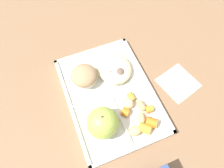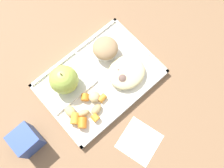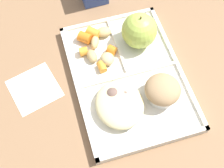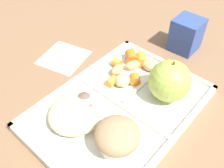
% 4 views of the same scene
% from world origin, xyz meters
% --- Properties ---
extents(ground, '(6.00, 6.00, 0.00)m').
position_xyz_m(ground, '(0.00, 0.00, 0.00)').
color(ground, '#846042').
extents(lunch_tray, '(0.37, 0.26, 0.02)m').
position_xyz_m(lunch_tray, '(-0.00, -0.00, 0.01)').
color(lunch_tray, silver).
rests_on(lunch_tray, ground).
extents(green_apple, '(0.09, 0.09, 0.10)m').
position_xyz_m(green_apple, '(-0.09, 0.06, 0.06)').
color(green_apple, '#A8C14C').
rests_on(green_apple, lunch_tray).
extents(bran_muffin, '(0.08, 0.08, 0.06)m').
position_xyz_m(bran_muffin, '(0.07, 0.06, 0.04)').
color(bran_muffin, silver).
rests_on(bran_muffin, lunch_tray).
extents(carrot_slice_near_corner, '(0.02, 0.02, 0.02)m').
position_xyz_m(carrot_slice_near_corner, '(-0.09, -0.09, 0.03)').
color(carrot_slice_near_corner, orange).
rests_on(carrot_slice_near_corner, lunch_tray).
extents(carrot_slice_center, '(0.04, 0.04, 0.03)m').
position_xyz_m(carrot_slice_center, '(-0.14, -0.05, 0.03)').
color(carrot_slice_center, orange).
rests_on(carrot_slice_center, lunch_tray).
extents(carrot_slice_small, '(0.04, 0.04, 0.03)m').
position_xyz_m(carrot_slice_small, '(-0.13, -0.08, 0.03)').
color(carrot_slice_small, orange).
rests_on(carrot_slice_small, lunch_tray).
extents(carrot_slice_back, '(0.03, 0.02, 0.02)m').
position_xyz_m(carrot_slice_back, '(-0.04, -0.06, 0.02)').
color(carrot_slice_back, orange).
rests_on(carrot_slice_back, lunch_tray).
extents(carrot_slice_edge, '(0.03, 0.03, 0.02)m').
position_xyz_m(carrot_slice_edge, '(-0.08, -0.02, 0.03)').
color(carrot_slice_edge, orange).
rests_on(carrot_slice_edge, lunch_tray).
extents(potato_chunk_large, '(0.04, 0.03, 0.02)m').
position_xyz_m(potato_chunk_large, '(-0.07, -0.07, 0.03)').
color(potato_chunk_large, tan).
rests_on(potato_chunk_large, lunch_tray).
extents(potato_chunk_corner, '(0.04, 0.03, 0.02)m').
position_xyz_m(potato_chunk_corner, '(-0.11, -0.05, 0.03)').
color(potato_chunk_corner, tan).
rests_on(potato_chunk_corner, lunch_tray).
extents(potato_chunk_golden, '(0.03, 0.04, 0.02)m').
position_xyz_m(potato_chunk_golden, '(-0.14, -0.02, 0.03)').
color(potato_chunk_golden, tan).
rests_on(potato_chunk_golden, lunch_tray).
extents(potato_chunk_small, '(0.04, 0.04, 0.03)m').
position_xyz_m(potato_chunk_small, '(-0.05, -0.04, 0.03)').
color(potato_chunk_small, tan).
rests_on(potato_chunk_small, lunch_tray).
extents(egg_noodle_pile, '(0.12, 0.11, 0.04)m').
position_xyz_m(egg_noodle_pile, '(0.07, -0.05, 0.03)').
color(egg_noodle_pile, beige).
rests_on(egg_noodle_pile, lunch_tray).
extents(meatball_center, '(0.03, 0.03, 0.03)m').
position_xyz_m(meatball_center, '(0.06, -0.03, 0.03)').
color(meatball_center, '#755B4C').
rests_on(meatball_center, lunch_tray).
extents(meatball_back, '(0.04, 0.04, 0.04)m').
position_xyz_m(meatball_back, '(0.05, -0.05, 0.03)').
color(meatball_back, brown).
rests_on(meatball_back, lunch_tray).
extents(plastic_fork, '(0.14, 0.07, 0.00)m').
position_xyz_m(plastic_fork, '(0.12, -0.03, 0.02)').
color(plastic_fork, white).
rests_on(plastic_fork, lunch_tray).
extents(paper_napkin, '(0.13, 0.13, 0.00)m').
position_xyz_m(paper_napkin, '(-0.04, -0.23, 0.00)').
color(paper_napkin, white).
rests_on(paper_napkin, ground).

